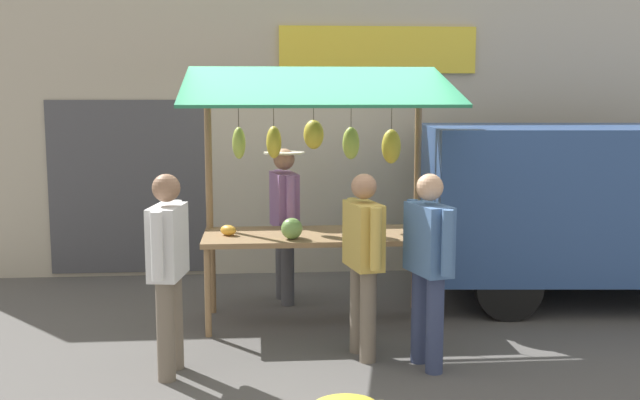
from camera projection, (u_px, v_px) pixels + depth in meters
name	position (u px, v px, depth m)	size (l,w,h in m)	color
ground_plane	(318.00, 321.00, 7.50)	(40.00, 40.00, 0.00)	#514F4C
street_backdrop	(301.00, 136.00, 9.43)	(9.00, 0.30, 3.40)	#B2A893
market_stall	(317.00, 165.00, 7.32)	(2.50, 1.46, 2.50)	olive
vendor_with_sunhat	(284.00, 212.00, 8.08)	(0.43, 0.69, 1.65)	#4C4C51
shopper_in_grey_tee	(363.00, 253.00, 6.37)	(0.31, 0.67, 1.57)	#726656
shopper_with_ponytail	(168.00, 261.00, 5.96)	(0.29, 0.69, 1.61)	#726656
shopper_with_shopping_bag	(428.00, 258.00, 6.12)	(0.34, 0.67, 1.60)	navy
parked_van	(616.00, 196.00, 8.23)	(4.54, 2.20, 1.88)	#2D4C84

